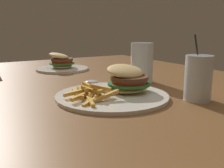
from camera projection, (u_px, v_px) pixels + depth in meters
The scene contains 6 objects.
dining_table at pixel (83, 109), 1.01m from camera, with size 1.27×1.38×0.76m.
meal_plate_near at pixel (118, 88), 0.75m from camera, with size 0.32×0.32×0.09m.
beer_glass at pixel (142, 64), 0.94m from camera, with size 0.08×0.08×0.14m.
juice_glass at pixel (198, 80), 0.71m from camera, with size 0.07×0.07×0.18m.
spoon at pixel (94, 82), 0.93m from camera, with size 0.14×0.09×0.01m.
meal_plate_far at pixel (62, 64), 1.22m from camera, with size 0.24×0.24×0.09m.
Camera 1 is at (-0.40, -0.88, 0.96)m, focal length 42.00 mm.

